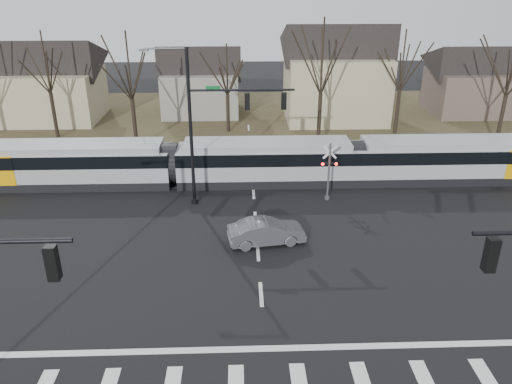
{
  "coord_description": "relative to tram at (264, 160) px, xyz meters",
  "views": [
    {
      "loc": [
        -0.94,
        -17.96,
        14.26
      ],
      "look_at": [
        0.0,
        9.0,
        2.3
      ],
      "focal_mm": 35.0,
      "sensor_mm": 36.0,
      "label": 1
    }
  ],
  "objects": [
    {
      "name": "rail_pair",
      "position": [
        -0.86,
        -0.2,
        -1.68
      ],
      "size": [
        90.0,
        1.52,
        0.06
      ],
      "color": "#59595E",
      "rests_on": "ground"
    },
    {
      "name": "ground",
      "position": [
        -0.86,
        -16.0,
        -1.71
      ],
      "size": [
        140.0,
        140.0,
        0.0
      ],
      "primitive_type": "plane",
      "color": "black"
    },
    {
      "name": "stop_line",
      "position": [
        -0.86,
        -17.8,
        -1.7
      ],
      "size": [
        28.0,
        0.35,
        0.01
      ],
      "primitive_type": "cube",
      "color": "silver",
      "rests_on": "ground"
    },
    {
      "name": "house_b",
      "position": [
        -5.86,
        20.0,
        2.26
      ],
      "size": [
        8.64,
        7.56,
        7.65
      ],
      "color": "slate",
      "rests_on": "ground"
    },
    {
      "name": "tram",
      "position": [
        0.0,
        0.0,
        0.0
      ],
      "size": [
        41.42,
        3.08,
        3.14
      ],
      "color": "gray",
      "rests_on": "ground"
    },
    {
      "name": "lane_dashes",
      "position": [
        -0.86,
        -0.0,
        -1.7
      ],
      "size": [
        0.18,
        30.0,
        0.01
      ],
      "color": "silver",
      "rests_on": "ground"
    },
    {
      "name": "sedan",
      "position": [
        -0.33,
        -9.03,
        -0.99
      ],
      "size": [
        2.96,
        4.88,
        1.44
      ],
      "primitive_type": "imported",
      "rotation": [
        0.0,
        0.0,
        1.74
      ],
      "color": "#4A4B51",
      "rests_on": "ground"
    },
    {
      "name": "house_c",
      "position": [
        8.14,
        17.0,
        3.52
      ],
      "size": [
        10.8,
        8.64,
        10.1
      ],
      "color": "tan",
      "rests_on": "ground"
    },
    {
      "name": "signal_pole_far",
      "position": [
        -3.26,
        -3.5,
        3.99
      ],
      "size": [
        9.28,
        0.44,
        10.2
      ],
      "color": "black",
      "rests_on": "ground"
    },
    {
      "name": "grass_verge",
      "position": [
        -0.86,
        16.0,
        -1.71
      ],
      "size": [
        140.0,
        28.0,
        0.01
      ],
      "primitive_type": "cube",
      "color": "#38331E",
      "rests_on": "ground"
    },
    {
      "name": "tree_row",
      "position": [
        1.14,
        10.0,
        3.29
      ],
      "size": [
        59.2,
        7.2,
        10.0
      ],
      "color": "black",
      "rests_on": "ground"
    },
    {
      "name": "house_d",
      "position": [
        23.14,
        19.0,
        2.26
      ],
      "size": [
        8.64,
        7.56,
        7.65
      ],
      "color": "brown",
      "rests_on": "ground"
    },
    {
      "name": "rail_crossing_signal",
      "position": [
        4.14,
        -3.21,
        0.17
      ],
      "size": [
        1.08,
        0.36,
        4.0
      ],
      "color": "#59595B",
      "rests_on": "ground"
    },
    {
      "name": "house_a",
      "position": [
        -20.86,
        18.0,
        2.75
      ],
      "size": [
        9.72,
        8.64,
        8.6
      ],
      "color": "tan",
      "rests_on": "ground"
    }
  ]
}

